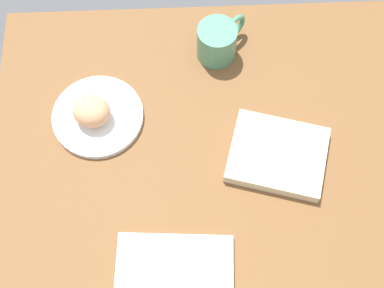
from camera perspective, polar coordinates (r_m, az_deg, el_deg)
name	(u,v)px	position (r cm, az deg, el deg)	size (l,w,h in cm)	color
dining_table	(257,187)	(112.52, 6.81, -4.55)	(110.00, 90.00, 4.00)	brown
round_plate	(98,116)	(117.01, -9.87, 2.88)	(19.31, 19.31, 1.40)	white
scone_pastry	(91,111)	(113.52, -10.54, 3.42)	(7.91, 7.06, 6.13)	tan
sauce_cup	(149,280)	(101.98, -4.56, -14.03)	(5.65, 5.65, 2.77)	silver
book_stack	(277,155)	(112.08, 8.98, -1.14)	(22.88, 20.52, 2.79)	beige
coffee_mug	(218,41)	(120.89, 2.74, 10.77)	(11.32, 10.91, 8.66)	#4C8C6B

